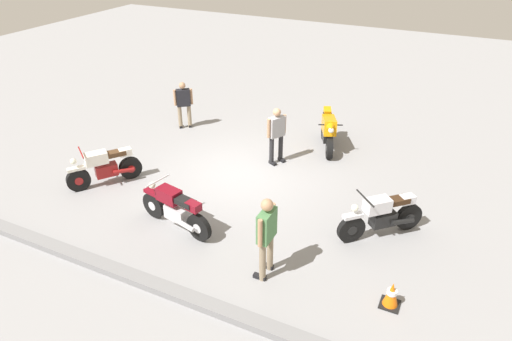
{
  "coord_description": "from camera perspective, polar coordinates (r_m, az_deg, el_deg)",
  "views": [
    {
      "loc": [
        -5.21,
        9.68,
        6.32
      ],
      "look_at": [
        -0.92,
        0.81,
        0.75
      ],
      "focal_mm": 32.22,
      "sensor_mm": 36.0,
      "label": 1
    }
  ],
  "objects": [
    {
      "name": "ground_plane",
      "position": [
        12.68,
        -2.18,
        -0.44
      ],
      "size": [
        40.0,
        40.0,
        0.0
      ],
      "primitive_type": "plane",
      "color": "gray"
    },
    {
      "name": "curb_edge",
      "position": [
        9.59,
        -15.38,
        -12.48
      ],
      "size": [
        14.0,
        0.3,
        0.15
      ],
      "primitive_type": "cube",
      "color": "gray",
      "rests_on": "ground"
    },
    {
      "name": "motorcycle_cream_vintage",
      "position": [
        12.63,
        -18.3,
        0.36
      ],
      "size": [
        1.27,
        1.68,
        1.07
      ],
      "rotation": [
        0.0,
        0.0,
        0.95
      ],
      "color": "black",
      "rests_on": "ground"
    },
    {
      "name": "motorcycle_orange_sportbike",
      "position": [
        14.01,
        8.95,
        4.98
      ],
      "size": [
        1.0,
        1.87,
        1.14
      ],
      "rotation": [
        0.0,
        0.0,
        1.97
      ],
      "color": "black",
      "rests_on": "ground"
    },
    {
      "name": "motorcycle_maroon_cruiser",
      "position": [
        10.46,
        -10.01,
        -4.69
      ],
      "size": [
        2.07,
        0.81,
        1.09
      ],
      "rotation": [
        0.0,
        0.0,
        6.08
      ],
      "color": "black",
      "rests_on": "ground"
    },
    {
      "name": "person_in_black_shirt",
      "position": [
        15.32,
        -8.98,
        8.32
      ],
      "size": [
        0.55,
        0.5,
        1.57
      ],
      "rotation": [
        0.0,
        0.0,
        5.38
      ],
      "color": "gray",
      "rests_on": "ground"
    },
    {
      "name": "person_in_gray_shirt",
      "position": [
        12.88,
        2.57,
        4.75
      ],
      "size": [
        0.48,
        0.6,
        1.65
      ],
      "rotation": [
        0.0,
        0.0,
        2.63
      ],
      "color": "#262628",
      "rests_on": "ground"
    },
    {
      "name": "motorcycle_silver_cruiser",
      "position": [
        10.46,
        15.39,
        -5.4
      ],
      "size": [
        1.58,
        1.54,
        1.09
      ],
      "rotation": [
        0.0,
        0.0,
        0.77
      ],
      "color": "black",
      "rests_on": "ground"
    },
    {
      "name": "person_in_green_shirt",
      "position": [
        8.76,
        1.32,
        -7.7
      ],
      "size": [
        0.31,
        0.67,
        1.77
      ],
      "rotation": [
        0.0,
        0.0,
        6.28
      ],
      "color": "gray",
      "rests_on": "ground"
    },
    {
      "name": "traffic_cone",
      "position": [
        8.97,
        16.48,
        -14.54
      ],
      "size": [
        0.36,
        0.36,
        0.53
      ],
      "color": "black",
      "rests_on": "ground"
    }
  ]
}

